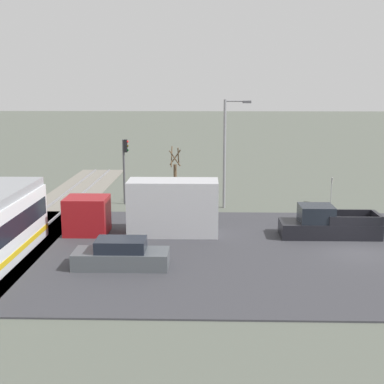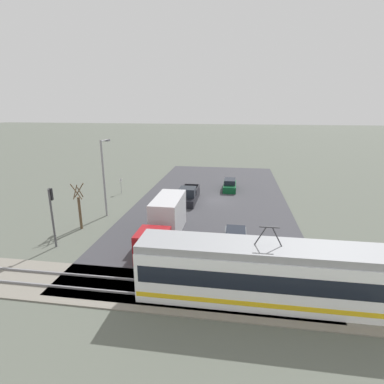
% 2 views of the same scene
% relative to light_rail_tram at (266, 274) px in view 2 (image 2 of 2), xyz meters
% --- Properties ---
extents(ground_plane, '(320.00, 320.00, 0.00)m').
position_rel_light_rail_tram_xyz_m(ground_plane, '(4.65, -18.95, -1.79)').
color(ground_plane, '#565B51').
extents(road_surface, '(17.63, 41.14, 0.08)m').
position_rel_light_rail_tram_xyz_m(road_surface, '(4.65, -18.95, -1.75)').
color(road_surface, '#38383D').
rests_on(road_surface, ground).
extents(rail_bed, '(55.65, 4.40, 0.22)m').
position_rel_light_rail_tram_xyz_m(rail_bed, '(4.65, -0.00, -1.74)').
color(rail_bed, gray).
rests_on(rail_bed, ground).
extents(light_rail_tram, '(14.93, 2.83, 4.65)m').
position_rel_light_rail_tram_xyz_m(light_rail_tram, '(0.00, 0.00, 0.00)').
color(light_rail_tram, white).
rests_on(light_rail_tram, ground).
extents(box_truck, '(2.33, 9.14, 3.28)m').
position_rel_light_rail_tram_xyz_m(box_truck, '(7.81, -7.64, -0.19)').
color(box_truck, maroon).
rests_on(box_truck, ground).
extents(pickup_truck, '(2.01, 5.78, 1.89)m').
position_rel_light_rail_tram_xyz_m(pickup_truck, '(7.47, -18.04, -1.00)').
color(pickup_truck, black).
rests_on(pickup_truck, ground).
extents(sedan_car_0, '(1.80, 4.67, 1.43)m').
position_rel_light_rail_tram_xyz_m(sedan_car_0, '(1.78, -6.70, -1.12)').
color(sedan_car_0, '#4C5156').
rests_on(sedan_car_0, ground).
extents(sedan_car_1, '(1.71, 4.59, 1.47)m').
position_rel_light_rail_tram_xyz_m(sedan_car_1, '(2.72, -24.16, -1.10)').
color(sedan_car_1, '#0C4723').
rests_on(sedan_car_1, ground).
extents(traffic_light_pole, '(0.28, 0.47, 4.92)m').
position_rel_light_rail_tram_xyz_m(traffic_light_pole, '(16.33, -4.76, 1.42)').
color(traffic_light_pole, '#47474C').
rests_on(traffic_light_pole, ground).
extents(street_tree, '(1.05, 0.87, 4.40)m').
position_rel_light_rail_tram_xyz_m(street_tree, '(16.16, -8.55, 0.22)').
color(street_tree, brown).
rests_on(street_tree, ground).
extents(street_lamp_near_crossing, '(0.36, 1.95, 7.90)m').
position_rel_light_rail_tram_xyz_m(street_lamp_near_crossing, '(15.26, -12.40, 2.79)').
color(street_lamp_near_crossing, gray).
rests_on(street_lamp_near_crossing, ground).
extents(no_parking_sign, '(0.32, 0.08, 2.03)m').
position_rel_light_rail_tram_xyz_m(no_parking_sign, '(16.85, -20.42, -0.54)').
color(no_parking_sign, gray).
rests_on(no_parking_sign, ground).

